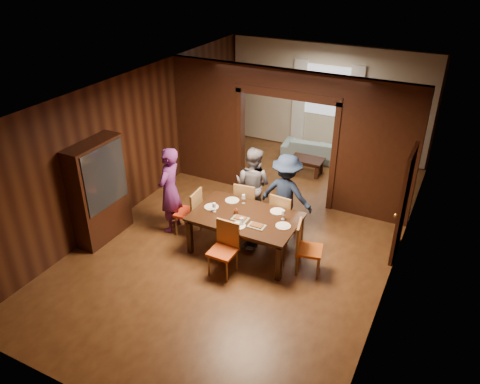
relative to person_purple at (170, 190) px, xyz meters
The scene contains 32 objects.
floor 1.87m from the person_purple, 24.46° to the left, with size 9.00×9.00×0.00m, color #4A2914.
ceiling 2.60m from the person_purple, 24.46° to the left, with size 5.50×9.00×0.02m, color silver.
room_walls 3.04m from the person_purple, 59.72° to the left, with size 5.52×9.01×2.90m.
person_purple is the anchor object (origin of this frame).
person_grey 1.67m from the person_purple, 38.90° to the left, with size 0.79×0.62×1.62m, color slate.
person_navy 2.28m from the person_purple, 26.02° to the left, with size 1.06×0.61×1.64m, color #1A2641.
sofa 4.85m from the person_purple, 70.38° to the left, with size 1.96×0.77×0.57m, color #87AAB1.
serving_bowl 1.72m from the person_purple, ahead, with size 0.29×0.29×0.07m, color black.
dining_table 1.73m from the person_purple, ahead, with size 1.94×1.21×0.76m, color black.
coffee_table 4.01m from the person_purple, 66.44° to the left, with size 0.80×0.50×0.40m, color black.
chair_left 0.55m from the person_purple, ahead, with size 0.44×0.44×0.97m, color red, non-canonical shape.
chair_right 2.95m from the person_purple, ahead, with size 0.44×0.44×0.97m, color #C95512, non-canonical shape.
chair_far_l 1.59m from the person_purple, 34.62° to the left, with size 0.44×0.44×0.97m, color #C45812, non-canonical shape.
chair_far_r 2.28m from the person_purple, 20.25° to the left, with size 0.44×0.44×0.97m, color #DE4114, non-canonical shape.
chair_near 1.84m from the person_purple, 26.42° to the right, with size 0.44×0.44×0.97m, color #C64512, non-canonical shape.
hutch 1.32m from the person_purple, 141.57° to the right, with size 0.40×1.20×2.00m, color black.
door_right 4.37m from the person_purple, 15.72° to the left, with size 0.06×0.90×2.10m, color black.
window_far 5.40m from the person_purple, 73.69° to the left, with size 1.20×0.03×1.30m, color silver.
curtain_left 5.15m from the person_purple, 81.61° to the left, with size 0.35×0.06×2.40m, color white.
curtain_right 5.57m from the person_purple, 66.13° to the left, with size 0.35×0.06×2.40m, color white.
plate_left 0.95m from the person_purple, ahead, with size 0.27×0.27×0.01m, color silver.
plate_far_l 1.24m from the person_purple, 17.76° to the left, with size 0.27×0.27×0.01m, color silver.
plate_far_r 2.16m from the person_purple, 10.52° to the left, with size 0.27×0.27×0.01m, color white.
plate_right 2.40m from the person_purple, ahead, with size 0.27×0.27×0.01m, color silver.
plate_near 1.73m from the person_purple, 12.44° to the right, with size 0.27×0.27×0.01m, color silver.
platter_a 1.63m from the person_purple, ahead, with size 0.30×0.20×0.04m, color gray.
platter_b 2.00m from the person_purple, ahead, with size 0.30×0.20×0.04m, color gray.
wineglass_left 1.08m from the person_purple, ahead, with size 0.08×0.08×0.18m, color silver, non-canonical shape.
wineglass_far 1.47m from the person_purple, 15.50° to the left, with size 0.08×0.08×0.18m, color silver, non-canonical shape.
wineglass_right 2.32m from the person_purple, ahead, with size 0.08×0.08×0.18m, color white, non-canonical shape.
tumbler 1.75m from the person_purple, 10.06° to the right, with size 0.07×0.07×0.14m, color silver.
condiment_jar 1.47m from the person_purple, ahead, with size 0.08×0.08×0.11m, color #492011, non-canonical shape.
Camera 1 is at (3.34, -7.21, 5.25)m, focal length 35.00 mm.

